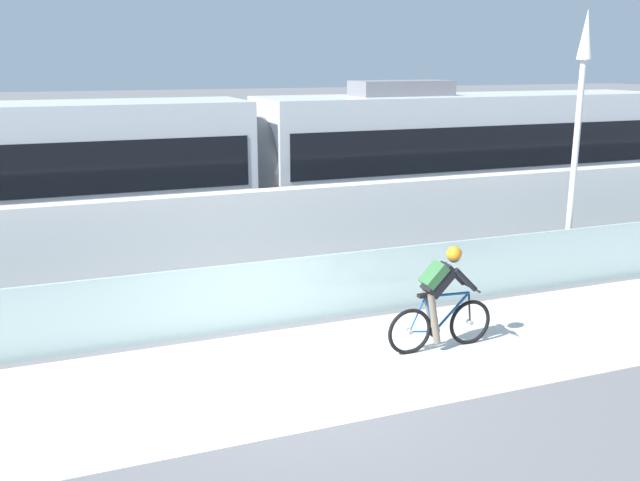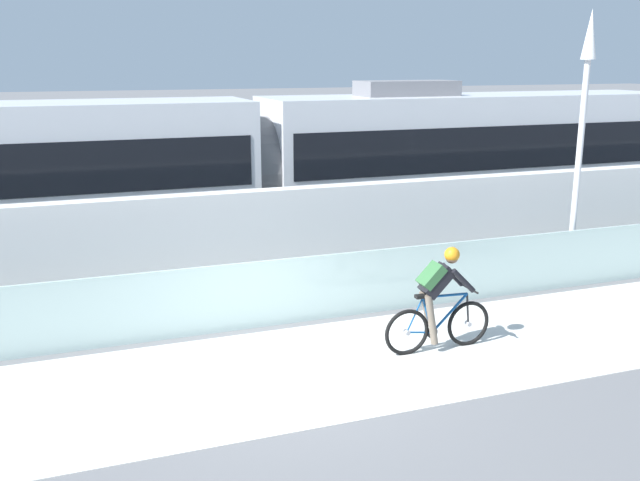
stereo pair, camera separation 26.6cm
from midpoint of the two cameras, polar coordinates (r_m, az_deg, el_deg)
The scene contains 9 objects.
ground_plane at distance 10.08m, azimuth -3.08°, elevation -10.74°, with size 200.00×200.00×0.00m, color slate.
bike_path_deck at distance 10.08m, azimuth -3.08°, elevation -10.71°, with size 32.00×3.20×0.01m, color silver.
glass_parapet at distance 11.52m, azimuth -6.01°, elevation -4.49°, with size 32.00×0.05×1.13m, color #ADC6C1.
concrete_barrier_wall at distance 13.07m, azimuth -8.16°, elevation -0.35°, with size 32.00×0.36×1.96m, color silver.
tram_rail_near at distance 15.67m, azimuth -10.13°, elevation -1.65°, with size 32.00×0.08×0.01m, color #595654.
tram_rail_far at distance 17.04m, azimuth -11.09°, elevation -0.39°, with size 32.00×0.08×0.01m, color #595654.
tram at distance 16.28m, azimuth -5.97°, elevation 5.91°, with size 22.56×2.54×3.81m.
cyclist_on_bike at distance 10.70m, azimuth 9.12°, elevation -4.77°, with size 1.77×0.58×1.61m.
lamp_post_antenna at distance 14.35m, azimuth 19.79°, elevation 9.64°, with size 0.28×0.28×5.20m.
Camera 1 is at (-2.93, -8.64, 4.28)m, focal length 39.38 mm.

